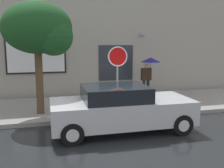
{
  "coord_description": "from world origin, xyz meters",
  "views": [
    {
      "loc": [
        -1.53,
        -7.78,
        2.83
      ],
      "look_at": [
        0.89,
        1.8,
        1.2
      ],
      "focal_mm": 42.27,
      "sensor_mm": 36.0,
      "label": 1
    }
  ],
  "objects_px": {
    "parked_car": "(121,108)",
    "street_tree": "(40,30)",
    "pedestrian_with_umbrella": "(149,66)",
    "stop_sign": "(118,66)"
  },
  "relations": [
    {
      "from": "parked_car",
      "to": "street_tree",
      "type": "distance_m",
      "value": 4.0
    },
    {
      "from": "pedestrian_with_umbrella",
      "to": "street_tree",
      "type": "distance_m",
      "value": 5.49
    },
    {
      "from": "parked_car",
      "to": "stop_sign",
      "type": "bearing_deg",
      "value": 77.49
    },
    {
      "from": "pedestrian_with_umbrella",
      "to": "stop_sign",
      "type": "bearing_deg",
      "value": -135.86
    },
    {
      "from": "street_tree",
      "to": "stop_sign",
      "type": "height_order",
      "value": "street_tree"
    },
    {
      "from": "parked_car",
      "to": "pedestrian_with_umbrella",
      "type": "bearing_deg",
      "value": 57.18
    },
    {
      "from": "pedestrian_with_umbrella",
      "to": "stop_sign",
      "type": "xyz_separation_m",
      "value": [
        -2.13,
        -2.06,
        0.25
      ]
    },
    {
      "from": "parked_car",
      "to": "stop_sign",
      "type": "relative_size",
      "value": 1.78
    },
    {
      "from": "parked_car",
      "to": "street_tree",
      "type": "bearing_deg",
      "value": 138.93
    },
    {
      "from": "street_tree",
      "to": "stop_sign",
      "type": "distance_m",
      "value": 3.08
    }
  ]
}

